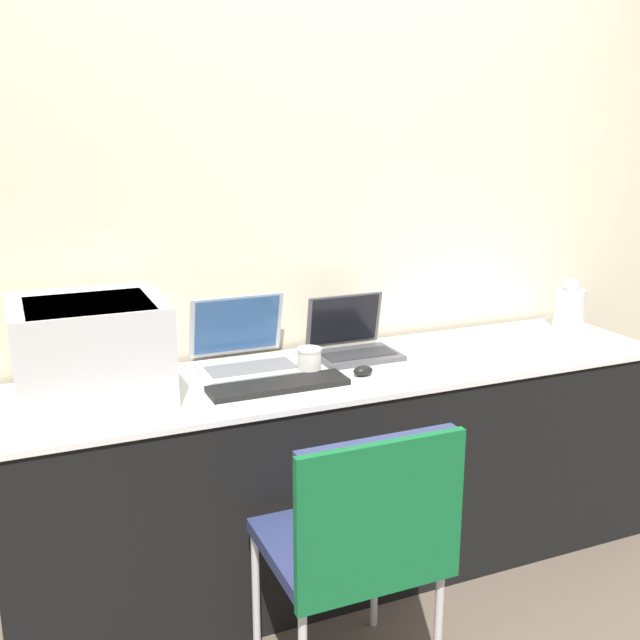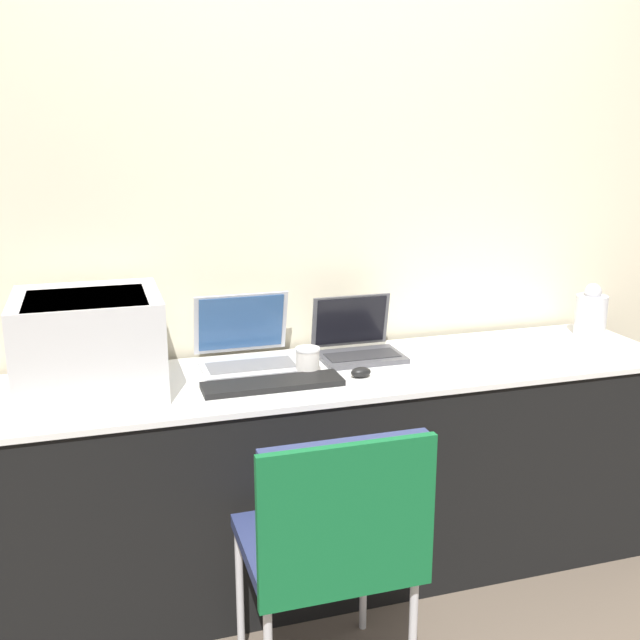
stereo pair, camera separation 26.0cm
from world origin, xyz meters
name	(u,v)px [view 2 (the right image)]	position (x,y,z in m)	size (l,w,h in m)	color
ground_plane	(375,608)	(0.00, 0.00, 0.00)	(14.00, 14.00, 0.00)	#6B5B4C
wall_back	(320,211)	(0.00, 0.65, 1.30)	(8.00, 0.05, 2.60)	beige
table	(349,469)	(0.00, 0.29, 0.39)	(2.42, 0.59, 0.78)	black
printer	(89,339)	(-0.87, 0.33, 0.95)	(0.46, 0.43, 0.32)	silver
laptop_left	(247,350)	(-0.34, 0.44, 0.84)	(0.35, 0.31, 0.25)	#B7B7BC
laptop_right	(357,343)	(0.08, 0.42, 0.83)	(0.30, 0.25, 0.22)	#4C4C51
external_keyboard	(273,384)	(-0.31, 0.18, 0.79)	(0.47, 0.13, 0.02)	black
coffee_cup	(308,361)	(-0.16, 0.28, 0.83)	(0.09, 0.09, 0.09)	white
mouse	(361,372)	(0.01, 0.19, 0.80)	(0.07, 0.05, 0.04)	black
metal_pitcher	(591,313)	(1.09, 0.41, 0.88)	(0.13, 0.13, 0.22)	silver
chair	(334,535)	(-0.28, -0.39, 0.56)	(0.47, 0.45, 0.87)	navy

